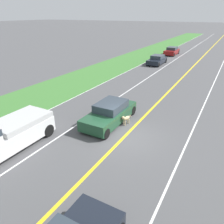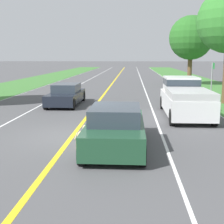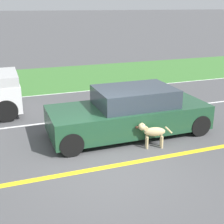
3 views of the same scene
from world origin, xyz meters
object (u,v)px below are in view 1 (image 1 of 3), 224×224
Objects in this scene: ego_car at (110,113)px; car_trailing_near at (157,60)px; dog at (126,118)px; car_trailing_mid at (172,51)px.

ego_car reaches higher than car_trailing_near.
dog is 29.15m from car_trailing_mid.
car_trailing_mid is at bearing -82.96° from ego_car.
dog is 0.24× the size of car_trailing_mid.
ego_car is 1.12× the size of car_trailing_mid.
ego_car is at bearing 99.44° from car_trailing_near.
dog is 0.23× the size of car_trailing_near.
ego_car is 4.68× the size of dog.
car_trailing_mid is at bearing -88.30° from car_trailing_near.
ego_car is 20.14m from car_trailing_near.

